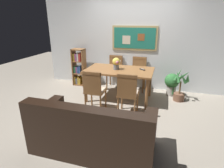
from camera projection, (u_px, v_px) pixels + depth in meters
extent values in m
plane|color=gray|center=(119.00, 108.00, 4.11)|extent=(12.00, 12.00, 0.00)
cube|color=silver|center=(133.00, 42.00, 5.02)|extent=(5.20, 0.10, 2.60)
cube|color=tan|center=(134.00, 38.00, 4.91)|extent=(1.22, 0.02, 0.65)
cube|color=#1E7260|center=(134.00, 38.00, 4.90)|extent=(1.12, 0.01, 0.55)
cube|color=beige|center=(126.00, 40.00, 4.97)|extent=(0.22, 0.00, 0.23)
cube|color=brown|center=(141.00, 37.00, 4.83)|extent=(0.18, 0.00, 0.18)
cube|color=brown|center=(119.00, 70.00, 4.33)|extent=(1.59, 0.95, 0.04)
cylinder|color=brown|center=(86.00, 88.00, 4.29)|extent=(0.07, 0.07, 0.72)
cylinder|color=brown|center=(147.00, 94.00, 3.91)|extent=(0.07, 0.07, 0.72)
cylinder|color=brown|center=(97.00, 78.00, 5.01)|extent=(0.07, 0.07, 0.72)
cylinder|color=brown|center=(150.00, 83.00, 4.62)|extent=(0.07, 0.07, 0.72)
cube|color=brown|center=(128.00, 94.00, 3.71)|extent=(0.40, 0.40, 0.03)
cube|color=#C6B299|center=(128.00, 93.00, 3.70)|extent=(0.36, 0.36, 0.03)
cylinder|color=brown|center=(118.00, 107.00, 3.68)|extent=(0.04, 0.04, 0.42)
cylinder|color=brown|center=(135.00, 109.00, 3.59)|extent=(0.04, 0.04, 0.42)
cylinder|color=brown|center=(122.00, 100.00, 3.99)|extent=(0.04, 0.04, 0.42)
cylinder|color=brown|center=(137.00, 102.00, 3.90)|extent=(0.04, 0.04, 0.42)
cube|color=brown|center=(127.00, 86.00, 3.47)|extent=(0.38, 0.04, 0.46)
cube|color=brown|center=(127.00, 76.00, 3.40)|extent=(0.38, 0.05, 0.06)
cube|color=brown|center=(96.00, 91.00, 3.88)|extent=(0.40, 0.40, 0.03)
cube|color=#C6B299|center=(95.00, 90.00, 3.88)|extent=(0.36, 0.36, 0.03)
cylinder|color=brown|center=(85.00, 103.00, 3.85)|extent=(0.04, 0.04, 0.42)
cylinder|color=brown|center=(101.00, 105.00, 3.76)|extent=(0.04, 0.04, 0.42)
cylinder|color=brown|center=(92.00, 97.00, 4.16)|extent=(0.04, 0.04, 0.42)
cylinder|color=brown|center=(106.00, 98.00, 4.07)|extent=(0.04, 0.04, 0.42)
cube|color=brown|center=(92.00, 83.00, 3.64)|extent=(0.38, 0.04, 0.46)
cube|color=brown|center=(92.00, 73.00, 3.57)|extent=(0.38, 0.05, 0.06)
cube|color=brown|center=(114.00, 73.00, 5.18)|extent=(0.40, 0.40, 0.03)
cube|color=#C6B299|center=(114.00, 72.00, 5.18)|extent=(0.36, 0.36, 0.03)
cylinder|color=brown|center=(121.00, 79.00, 5.37)|extent=(0.04, 0.04, 0.42)
cylinder|color=brown|center=(110.00, 78.00, 5.46)|extent=(0.04, 0.04, 0.42)
cylinder|color=brown|center=(118.00, 83.00, 5.06)|extent=(0.04, 0.04, 0.42)
cylinder|color=brown|center=(107.00, 82.00, 5.15)|extent=(0.04, 0.04, 0.42)
cube|color=brown|center=(116.00, 63.00, 5.27)|extent=(0.38, 0.04, 0.46)
cube|color=brown|center=(116.00, 56.00, 5.20)|extent=(0.38, 0.05, 0.06)
cube|color=brown|center=(138.00, 75.00, 4.98)|extent=(0.40, 0.40, 0.03)
cube|color=#C6B299|center=(138.00, 74.00, 4.97)|extent=(0.36, 0.36, 0.03)
cylinder|color=brown|center=(144.00, 82.00, 5.17)|extent=(0.04, 0.04, 0.42)
cylinder|color=brown|center=(133.00, 81.00, 5.26)|extent=(0.04, 0.04, 0.42)
cylinder|color=brown|center=(143.00, 86.00, 4.86)|extent=(0.04, 0.04, 0.42)
cylinder|color=brown|center=(130.00, 84.00, 4.95)|extent=(0.04, 0.04, 0.42)
cube|color=brown|center=(139.00, 65.00, 5.06)|extent=(0.38, 0.04, 0.46)
cube|color=brown|center=(140.00, 58.00, 4.99)|extent=(0.38, 0.05, 0.06)
cube|color=black|center=(94.00, 136.00, 2.77)|extent=(1.80, 0.84, 0.40)
cube|color=black|center=(84.00, 123.00, 2.34)|extent=(1.80, 0.20, 0.44)
cube|color=black|center=(46.00, 111.00, 2.88)|extent=(0.18, 0.80, 0.22)
cube|color=black|center=(150.00, 127.00, 2.45)|extent=(0.18, 0.80, 0.22)
cube|color=#B78C33|center=(60.00, 117.00, 2.61)|extent=(0.32, 0.16, 0.33)
cube|color=#B78C33|center=(89.00, 122.00, 2.49)|extent=(0.32, 0.16, 0.33)
cube|color=brown|center=(74.00, 67.00, 5.44)|extent=(0.03, 0.28, 1.08)
cube|color=brown|center=(84.00, 68.00, 5.35)|extent=(0.03, 0.28, 1.08)
cube|color=brown|center=(80.00, 84.00, 5.58)|extent=(0.36, 0.28, 0.03)
cube|color=brown|center=(78.00, 49.00, 5.22)|extent=(0.36, 0.28, 0.03)
cube|color=brown|center=(80.00, 73.00, 5.46)|extent=(0.30, 0.28, 0.02)
cube|color=brown|center=(79.00, 61.00, 5.34)|extent=(0.30, 0.28, 0.02)
cube|color=gold|center=(76.00, 80.00, 5.56)|extent=(0.04, 0.22, 0.22)
cube|color=#595960|center=(78.00, 80.00, 5.56)|extent=(0.05, 0.22, 0.18)
cube|color=gold|center=(80.00, 80.00, 5.53)|extent=(0.05, 0.22, 0.23)
cube|color=gold|center=(81.00, 81.00, 5.53)|extent=(0.04, 0.22, 0.19)
cube|color=#337247|center=(76.00, 69.00, 5.45)|extent=(0.06, 0.22, 0.20)
cube|color=#7F3F72|center=(78.00, 70.00, 5.44)|extent=(0.04, 0.22, 0.19)
cube|color=#2D4C8C|center=(79.00, 69.00, 5.42)|extent=(0.04, 0.22, 0.20)
cube|color=#2D4C8C|center=(81.00, 69.00, 5.41)|extent=(0.05, 0.22, 0.22)
cube|color=gold|center=(75.00, 57.00, 5.33)|extent=(0.06, 0.22, 0.22)
cube|color=#7F3F72|center=(77.00, 57.00, 5.31)|extent=(0.05, 0.22, 0.23)
cube|color=beige|center=(79.00, 57.00, 5.29)|extent=(0.05, 0.22, 0.24)
cube|color=#B2332D|center=(81.00, 57.00, 5.28)|extent=(0.06, 0.22, 0.23)
cylinder|color=#B2ADA3|center=(171.00, 91.00, 4.75)|extent=(0.23, 0.23, 0.25)
cylinder|color=#332319|center=(171.00, 86.00, 4.72)|extent=(0.20, 0.20, 0.02)
sphere|color=#2D6B33|center=(172.00, 81.00, 4.66)|extent=(0.37, 0.37, 0.37)
cylinder|color=#2D6B33|center=(173.00, 90.00, 4.61)|extent=(0.03, 0.03, 0.22)
cylinder|color=#2D6B33|center=(175.00, 89.00, 4.78)|extent=(0.03, 0.03, 0.27)
cylinder|color=brown|center=(179.00, 97.00, 4.45)|extent=(0.26, 0.26, 0.18)
cylinder|color=#332319|center=(179.00, 94.00, 4.42)|extent=(0.24, 0.24, 0.02)
cylinder|color=brown|center=(180.00, 88.00, 4.37)|extent=(0.04, 0.04, 0.31)
cone|color=#2D6B33|center=(188.00, 78.00, 4.22)|extent=(0.12, 0.30, 0.29)
cone|color=#2D6B33|center=(184.00, 76.00, 4.38)|extent=(0.30, 0.20, 0.29)
cone|color=#2D6B33|center=(178.00, 75.00, 4.36)|extent=(0.24, 0.23, 0.31)
cone|color=#2D6B33|center=(178.00, 77.00, 4.26)|extent=(0.17, 0.23, 0.28)
cone|color=#2D6B33|center=(183.00, 78.00, 4.20)|extent=(0.23, 0.16, 0.26)
cylinder|color=slate|center=(116.00, 67.00, 4.32)|extent=(0.13, 0.13, 0.12)
sphere|color=#EACC4C|center=(116.00, 62.00, 4.27)|extent=(0.18, 0.18, 0.18)
sphere|color=silver|center=(115.00, 61.00, 4.34)|extent=(0.06, 0.06, 0.06)
sphere|color=pink|center=(117.00, 62.00, 4.21)|extent=(0.08, 0.08, 0.08)
sphere|color=silver|center=(119.00, 61.00, 4.27)|extent=(0.06, 0.06, 0.06)
cube|color=black|center=(142.00, 69.00, 4.29)|extent=(0.15, 0.14, 0.02)
cube|color=gray|center=(142.00, 69.00, 4.28)|extent=(0.10, 0.09, 0.00)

